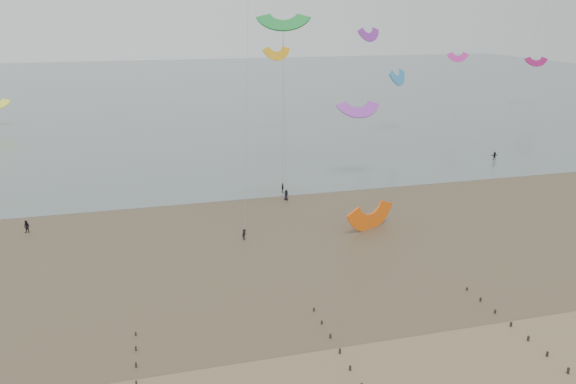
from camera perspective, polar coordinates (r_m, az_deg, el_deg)
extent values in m
plane|color=#475654|center=(239.60, -12.13, 10.26)|extent=(500.00, 500.00, 0.00)
plane|color=#473A28|center=(79.21, -5.14, -4.32)|extent=(500.00, 500.00, 0.00)
ellipsoid|color=slate|center=(66.73, -18.74, -9.68)|extent=(23.60, 14.36, 0.01)
ellipsoid|color=slate|center=(84.55, 2.54, -2.81)|extent=(33.64, 18.32, 0.01)
ellipsoid|color=slate|center=(93.15, 23.89, -2.41)|extent=(19.65, 13.67, 0.01)
cube|color=black|center=(50.99, -15.16, -18.26)|extent=(0.16, 0.16, 0.54)
cube|color=black|center=(53.17, -15.18, -16.63)|extent=(0.16, 0.16, 0.51)
cube|color=black|center=(55.38, -15.20, -15.13)|extent=(0.16, 0.16, 0.48)
cube|color=black|center=(57.63, -15.22, -13.75)|extent=(0.16, 0.16, 0.45)
cube|color=black|center=(51.36, 6.34, -17.36)|extent=(0.16, 0.16, 0.57)
cube|color=black|center=(53.39, 5.29, -15.83)|extent=(0.16, 0.16, 0.54)
cube|color=black|center=(55.48, 4.33, -14.41)|extent=(0.16, 0.16, 0.51)
cube|color=black|center=(57.60, 3.45, -13.09)|extent=(0.16, 0.16, 0.48)
cube|color=black|center=(59.77, 2.65, -11.86)|extent=(0.16, 0.16, 0.45)
cube|color=black|center=(56.15, 26.58, -15.96)|extent=(0.16, 0.16, 0.62)
cube|color=black|center=(57.78, 24.85, -14.72)|extent=(0.16, 0.16, 0.59)
cube|color=black|center=(59.47, 23.23, -13.53)|extent=(0.16, 0.16, 0.57)
cube|color=black|center=(61.24, 21.71, -12.40)|extent=(0.16, 0.16, 0.54)
cube|color=black|center=(63.06, 20.30, -11.33)|extent=(0.16, 0.16, 0.51)
cube|color=black|center=(64.94, 18.97, -10.32)|extent=(0.16, 0.16, 0.48)
cube|color=black|center=(66.87, 17.73, -9.36)|extent=(0.16, 0.16, 0.45)
imported|color=black|center=(126.37, 20.24, 3.47)|extent=(1.67, 0.68, 1.76)
imported|color=black|center=(87.31, -25.00, -3.23)|extent=(1.08, 0.96, 1.84)
imported|color=black|center=(96.80, -0.55, 0.42)|extent=(0.59, 1.05, 1.69)
imported|color=black|center=(77.15, -4.46, -4.31)|extent=(1.11, 1.13, 1.56)
imported|color=black|center=(92.93, -0.18, -0.30)|extent=(0.96, 1.04, 1.78)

